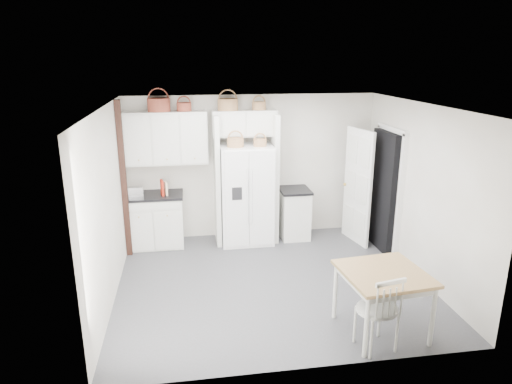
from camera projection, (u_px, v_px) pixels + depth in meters
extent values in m
plane|color=#4C4C54|center=(271.00, 282.00, 6.83)|extent=(4.50, 4.50, 0.00)
plane|color=white|center=(273.00, 106.00, 6.08)|extent=(4.50, 4.50, 0.00)
plane|color=#BAB0A1|center=(252.00, 167.00, 8.35)|extent=(4.50, 0.00, 4.50)
plane|color=#BAB0A1|center=(108.00, 207.00, 6.12)|extent=(0.00, 4.00, 4.00)
plane|color=#BAB0A1|center=(420.00, 192.00, 6.79)|extent=(0.00, 4.00, 4.00)
cube|color=white|center=(246.00, 194.00, 8.11)|extent=(0.91, 0.73, 1.77)
cube|color=white|center=(155.00, 221.00, 8.04)|extent=(0.98, 0.62, 0.91)
cube|color=white|center=(294.00, 214.00, 8.42)|extent=(0.50, 0.60, 0.88)
cube|color=olive|center=(382.00, 302.00, 5.50)|extent=(1.04, 1.04, 0.79)
cube|color=white|center=(377.00, 309.00, 5.16)|extent=(0.56, 0.53, 0.99)
cube|color=black|center=(153.00, 195.00, 7.91)|extent=(1.02, 0.66, 0.04)
cube|color=black|center=(295.00, 190.00, 8.29)|extent=(0.54, 0.64, 0.04)
cube|color=silver|center=(136.00, 192.00, 7.75)|extent=(0.26, 0.17, 0.17)
cube|color=#A61E0E|center=(162.00, 188.00, 7.81)|extent=(0.07, 0.18, 0.27)
cube|color=beige|center=(166.00, 188.00, 7.83)|extent=(0.06, 0.16, 0.23)
cylinder|color=maroon|center=(159.00, 105.00, 7.62)|extent=(0.38, 0.38, 0.22)
cylinder|color=maroon|center=(184.00, 107.00, 7.69)|extent=(0.25, 0.25, 0.14)
cylinder|color=#94643C|center=(228.00, 105.00, 7.80)|extent=(0.35, 0.35, 0.20)
cylinder|color=#94643C|center=(259.00, 106.00, 7.88)|extent=(0.24, 0.24, 0.14)
cylinder|color=#94643C|center=(235.00, 143.00, 7.71)|extent=(0.28, 0.28, 0.15)
cylinder|color=#94643C|center=(260.00, 143.00, 7.78)|extent=(0.23, 0.23, 0.12)
cube|color=white|center=(166.00, 138.00, 7.79)|extent=(1.40, 0.34, 0.90)
cube|color=white|center=(244.00, 123.00, 7.93)|extent=(1.12, 0.34, 0.45)
cube|color=white|center=(217.00, 180.00, 8.01)|extent=(0.08, 0.60, 2.30)
cube|color=white|center=(274.00, 178.00, 8.16)|extent=(0.08, 0.60, 2.30)
cube|color=black|center=(124.00, 181.00, 7.41)|extent=(0.09, 0.09, 2.60)
cube|color=black|center=(385.00, 191.00, 7.80)|extent=(0.18, 0.85, 2.05)
cube|color=white|center=(358.00, 187.00, 8.07)|extent=(0.21, 0.79, 2.05)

